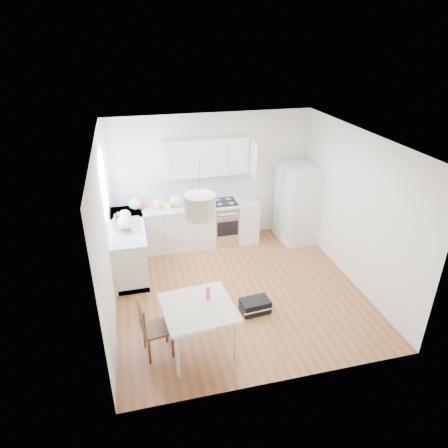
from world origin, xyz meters
name	(u,v)px	position (x,y,z in m)	size (l,w,h in m)	color
floor	(237,290)	(0.00, 0.00, 0.00)	(4.20, 4.20, 0.00)	brown
ceiling	(240,139)	(0.00, 0.00, 2.70)	(4.20, 4.20, 0.00)	white
wall_back	(211,179)	(0.00, 2.10, 1.35)	(4.20, 4.20, 0.00)	silver
wall_left	(105,236)	(-2.10, 0.00, 1.35)	(4.20, 4.20, 0.00)	silver
wall_right	(355,209)	(2.10, 0.00, 1.35)	(4.20, 4.20, 0.00)	silver
window_glassblock	(104,185)	(-2.09, 1.15, 1.75)	(0.02, 1.00, 1.00)	#BFE0F9
cabinets_back	(187,227)	(-0.60, 1.80, 0.44)	(3.00, 0.60, 0.88)	beige
cabinets_left	(129,248)	(-1.80, 1.20, 0.44)	(0.60, 1.80, 0.88)	beige
counter_back	(186,207)	(-0.60, 1.80, 0.90)	(3.02, 0.64, 0.04)	#ADB0B2
counter_left	(127,226)	(-1.80, 1.20, 0.90)	(0.64, 1.82, 0.04)	#ADB0B2
backsplash_back	(183,187)	(-0.60, 2.09, 1.21)	(3.00, 0.01, 0.58)	white
backsplash_left	(108,212)	(-2.09, 1.20, 1.21)	(0.01, 1.80, 0.58)	white
upper_cabinets	(205,157)	(-0.15, 1.94, 1.88)	(1.70, 0.32, 0.75)	beige
range_oven	(224,223)	(0.20, 1.80, 0.44)	(0.50, 0.61, 0.88)	silver
sink	(127,226)	(-1.80, 1.15, 0.92)	(0.50, 0.80, 0.16)	silver
refrigerator	(298,204)	(1.76, 1.55, 0.83)	(0.81, 0.83, 1.66)	silver
dining_table	(198,311)	(-0.92, -1.27, 0.67)	(1.04, 1.04, 0.76)	beige
dining_chair	(157,327)	(-1.50, -1.19, 0.45)	(0.38, 0.38, 0.90)	#4D2A17
drink_bottle	(208,292)	(-0.75, -1.12, 0.87)	(0.06, 0.06, 0.22)	#E33F76
gym_bag	(255,306)	(0.12, -0.64, 0.11)	(0.46, 0.30, 0.21)	black
pendant_lamp	(200,206)	(-0.83, -1.13, 2.18)	(0.39, 0.39, 0.30)	beige
grocery_bag_a	(135,204)	(-1.60, 1.88, 1.04)	(0.26, 0.22, 0.23)	white
grocery_bag_b	(158,203)	(-1.15, 1.83, 1.02)	(0.22, 0.19, 0.20)	white
grocery_bag_c	(176,200)	(-0.78, 1.83, 1.05)	(0.28, 0.24, 0.25)	white
grocery_bag_d	(125,215)	(-1.81, 1.42, 1.02)	(0.23, 0.19, 0.20)	white
grocery_bag_e	(125,223)	(-1.82, 1.04, 1.04)	(0.28, 0.23, 0.25)	white
snack_orange	(195,202)	(-0.41, 1.85, 0.97)	(0.16, 0.10, 0.11)	orange
snack_yellow	(167,205)	(-0.98, 1.80, 0.97)	(0.16, 0.10, 0.11)	yellow
snack_red	(142,206)	(-1.47, 1.89, 0.97)	(0.15, 0.09, 0.10)	#B4161C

